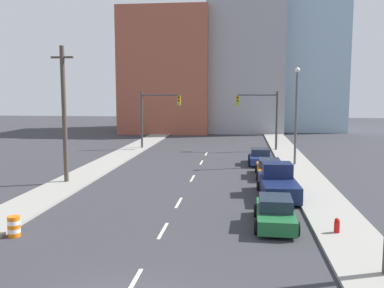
{
  "coord_description": "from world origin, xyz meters",
  "views": [
    {
      "loc": [
        3.62,
        -11.74,
        6.57
      ],
      "look_at": [
        -0.45,
        23.69,
        2.2
      ],
      "focal_mm": 40.0,
      "sensor_mm": 36.0,
      "label": 1
    }
  ],
  "objects_px": {
    "traffic_signal_right": "(265,112)",
    "fire_hydrant": "(337,227)",
    "utility_pole_left_mid": "(64,114)",
    "pickup_truck_navy": "(278,184)",
    "sedan_blue": "(260,157)",
    "sedan_green": "(275,212)",
    "street_lamp": "(296,110)",
    "traffic_barrel": "(14,226)",
    "traffic_signal_left": "(152,112)",
    "sedan_orange": "(269,168)"
  },
  "relations": [
    {
      "from": "sedan_orange",
      "to": "traffic_barrel",
      "type": "bearing_deg",
      "value": -128.81
    },
    {
      "from": "traffic_signal_left",
      "to": "street_lamp",
      "type": "relative_size",
      "value": 0.76
    },
    {
      "from": "sedan_green",
      "to": "fire_hydrant",
      "type": "bearing_deg",
      "value": -22.86
    },
    {
      "from": "traffic_signal_left",
      "to": "sedan_orange",
      "type": "height_order",
      "value": "traffic_signal_left"
    },
    {
      "from": "sedan_green",
      "to": "sedan_blue",
      "type": "relative_size",
      "value": 1.06
    },
    {
      "from": "traffic_signal_right",
      "to": "utility_pole_left_mid",
      "type": "height_order",
      "value": "utility_pole_left_mid"
    },
    {
      "from": "traffic_signal_right",
      "to": "sedan_green",
      "type": "relative_size",
      "value": 1.43
    },
    {
      "from": "traffic_signal_right",
      "to": "fire_hydrant",
      "type": "distance_m",
      "value": 28.8
    },
    {
      "from": "traffic_signal_left",
      "to": "sedan_green",
      "type": "relative_size",
      "value": 1.43
    },
    {
      "from": "utility_pole_left_mid",
      "to": "pickup_truck_navy",
      "type": "distance_m",
      "value": 15.54
    },
    {
      "from": "street_lamp",
      "to": "fire_hydrant",
      "type": "relative_size",
      "value": 10.35
    },
    {
      "from": "traffic_barrel",
      "to": "fire_hydrant",
      "type": "bearing_deg",
      "value": 6.96
    },
    {
      "from": "sedan_green",
      "to": "street_lamp",
      "type": "bearing_deg",
      "value": 81.52
    },
    {
      "from": "street_lamp",
      "to": "sedan_green",
      "type": "xyz_separation_m",
      "value": [
        -3.06,
        -17.51,
        -4.34
      ]
    },
    {
      "from": "traffic_barrel",
      "to": "pickup_truck_navy",
      "type": "bearing_deg",
      "value": 35.7
    },
    {
      "from": "fire_hydrant",
      "to": "sedan_green",
      "type": "distance_m",
      "value": 2.97
    },
    {
      "from": "traffic_signal_right",
      "to": "street_lamp",
      "type": "relative_size",
      "value": 0.76
    },
    {
      "from": "sedan_orange",
      "to": "traffic_signal_right",
      "type": "bearing_deg",
      "value": 88.52
    },
    {
      "from": "pickup_truck_navy",
      "to": "traffic_signal_right",
      "type": "bearing_deg",
      "value": 86.87
    },
    {
      "from": "traffic_signal_left",
      "to": "utility_pole_left_mid",
      "type": "distance_m",
      "value": 19.23
    },
    {
      "from": "sedan_green",
      "to": "pickup_truck_navy",
      "type": "relative_size",
      "value": 0.84
    },
    {
      "from": "utility_pole_left_mid",
      "to": "sedan_green",
      "type": "xyz_separation_m",
      "value": [
        14.18,
        -8.19,
        -4.34
      ]
    },
    {
      "from": "traffic_signal_right",
      "to": "sedan_blue",
      "type": "height_order",
      "value": "traffic_signal_right"
    },
    {
      "from": "street_lamp",
      "to": "fire_hydrant",
      "type": "bearing_deg",
      "value": -91.11
    },
    {
      "from": "traffic_signal_left",
      "to": "traffic_barrel",
      "type": "distance_m",
      "value": 30.51
    },
    {
      "from": "street_lamp",
      "to": "sedan_green",
      "type": "distance_m",
      "value": 18.29
    },
    {
      "from": "traffic_signal_left",
      "to": "fire_hydrant",
      "type": "distance_m",
      "value": 32.2
    },
    {
      "from": "traffic_signal_right",
      "to": "utility_pole_left_mid",
      "type": "relative_size",
      "value": 0.68
    },
    {
      "from": "utility_pole_left_mid",
      "to": "street_lamp",
      "type": "distance_m",
      "value": 19.59
    },
    {
      "from": "fire_hydrant",
      "to": "sedan_green",
      "type": "height_order",
      "value": "sedan_green"
    },
    {
      "from": "traffic_signal_right",
      "to": "traffic_barrel",
      "type": "xyz_separation_m",
      "value": [
        -12.89,
        -30.27,
        -3.82
      ]
    },
    {
      "from": "traffic_signal_right",
      "to": "utility_pole_left_mid",
      "type": "xyz_separation_m",
      "value": [
        -15.1,
        -19.07,
        0.71
      ]
    },
    {
      "from": "pickup_truck_navy",
      "to": "sedan_blue",
      "type": "relative_size",
      "value": 1.26
    },
    {
      "from": "sedan_green",
      "to": "traffic_signal_right",
      "type": "bearing_deg",
      "value": 89.49
    },
    {
      "from": "utility_pole_left_mid",
      "to": "sedan_blue",
      "type": "distance_m",
      "value": 17.83
    },
    {
      "from": "traffic_signal_left",
      "to": "sedan_blue",
      "type": "height_order",
      "value": "traffic_signal_left"
    },
    {
      "from": "traffic_barrel",
      "to": "sedan_orange",
      "type": "bearing_deg",
      "value": 51.03
    },
    {
      "from": "street_lamp",
      "to": "traffic_barrel",
      "type": "bearing_deg",
      "value": -126.22
    },
    {
      "from": "traffic_signal_left",
      "to": "fire_hydrant",
      "type": "bearing_deg",
      "value": -63.0
    },
    {
      "from": "traffic_barrel",
      "to": "street_lamp",
      "type": "bearing_deg",
      "value": 53.78
    },
    {
      "from": "sedan_blue",
      "to": "fire_hydrant",
      "type": "bearing_deg",
      "value": -82.08
    },
    {
      "from": "sedan_orange",
      "to": "sedan_blue",
      "type": "bearing_deg",
      "value": 94.79
    },
    {
      "from": "street_lamp",
      "to": "sedan_green",
      "type": "bearing_deg",
      "value": -99.91
    },
    {
      "from": "street_lamp",
      "to": "sedan_green",
      "type": "relative_size",
      "value": 1.87
    },
    {
      "from": "traffic_signal_left",
      "to": "sedan_green",
      "type": "height_order",
      "value": "traffic_signal_left"
    },
    {
      "from": "traffic_barrel",
      "to": "fire_hydrant",
      "type": "distance_m",
      "value": 14.77
    },
    {
      "from": "traffic_signal_right",
      "to": "sedan_orange",
      "type": "height_order",
      "value": "traffic_signal_right"
    },
    {
      "from": "fire_hydrant",
      "to": "pickup_truck_navy",
      "type": "xyz_separation_m",
      "value": [
        -2.06,
        7.26,
        0.41
      ]
    },
    {
      "from": "pickup_truck_navy",
      "to": "sedan_blue",
      "type": "distance_m",
      "value": 12.01
    },
    {
      "from": "traffic_signal_left",
      "to": "pickup_truck_navy",
      "type": "distance_m",
      "value": 24.84
    }
  ]
}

